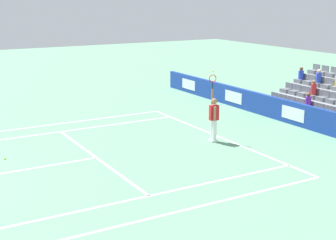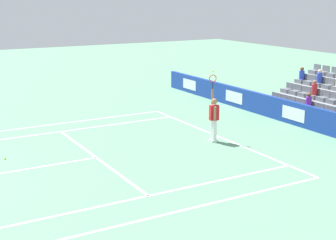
{
  "view_description": "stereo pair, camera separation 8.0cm",
  "coord_description": "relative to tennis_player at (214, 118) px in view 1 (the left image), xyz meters",
  "views": [
    {
      "loc": [
        -16.26,
        -0.07,
        5.72
      ],
      "look_at": [
        -0.2,
        -9.29,
        1.1
      ],
      "focal_mm": 53.33,
      "sensor_mm": 36.0,
      "label": 1
    },
    {
      "loc": [
        -16.3,
        -0.14,
        5.72
      ],
      "look_at": [
        -0.2,
        -9.29,
        1.1
      ],
      "focal_mm": 53.33,
      "sensor_mm": 36.0,
      "label": 2
    }
  ],
  "objects": [
    {
      "name": "line_singles_sideline_left",
      "position": [
        4.51,
        5.35,
        -0.99
      ],
      "size": [
        0.1,
        11.89,
        0.01
      ],
      "primitive_type": "cube",
      "color": "white",
      "rests_on": "ground"
    },
    {
      "name": "line_service",
      "position": [
        0.39,
        4.89,
        -0.99
      ],
      "size": [
        8.23,
        0.1,
        0.01
      ],
      "primitive_type": "cube",
      "color": "white",
      "rests_on": "ground"
    },
    {
      "name": "line_centre_service",
      "position": [
        0.39,
        8.09,
        -0.99
      ],
      "size": [
        0.1,
        6.4,
        0.01
      ],
      "primitive_type": "cube",
      "color": "white",
      "rests_on": "ground"
    },
    {
      "name": "line_doubles_sideline_right",
      "position": [
        -5.09,
        5.35,
        -0.99
      ],
      "size": [
        0.1,
        11.89,
        0.01
      ],
      "primitive_type": "cube",
      "color": "white",
      "rests_on": "ground"
    },
    {
      "name": "line_doubles_sideline_left",
      "position": [
        5.88,
        5.35,
        -0.99
      ],
      "size": [
        0.1,
        11.89,
        0.01
      ],
      "primitive_type": "cube",
      "color": "white",
      "rests_on": "ground"
    },
    {
      "name": "line_baseline",
      "position": [
        0.39,
        -0.6,
        -0.99
      ],
      "size": [
        10.97,
        0.1,
        0.01
      ],
      "primitive_type": "cube",
      "color": "white",
      "rests_on": "ground"
    },
    {
      "name": "tennis_player",
      "position": [
        0.0,
        0.0,
        0.0
      ],
      "size": [
        0.51,
        0.41,
        2.85
      ],
      "color": "white",
      "rests_on": "ground"
    },
    {
      "name": "line_singles_sideline_right",
      "position": [
        -3.72,
        5.35,
        -0.99
      ],
      "size": [
        0.1,
        11.89,
        0.01
      ],
      "primitive_type": "cube",
      "color": "white",
      "rests_on": "ground"
    },
    {
      "name": "line_centre_mark",
      "position": [
        0.39,
        -0.5,
        -0.99
      ],
      "size": [
        0.1,
        0.2,
        0.01
      ],
      "primitive_type": "cube",
      "color": "white",
      "rests_on": "ground"
    },
    {
      "name": "loose_tennis_ball",
      "position": [
        1.83,
        7.83,
        -0.96
      ],
      "size": [
        0.07,
        0.07,
        0.07
      ],
      "primitive_type": "sphere",
      "color": "#D1E533",
      "rests_on": "ground"
    },
    {
      "name": "sponsor_barrier",
      "position": [
        0.39,
        -4.75,
        -0.47
      ],
      "size": [
        22.2,
        0.22,
        1.05
      ],
      "color": "#193899",
      "rests_on": "ground"
    }
  ]
}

